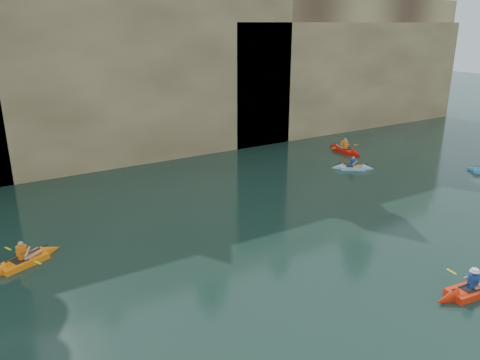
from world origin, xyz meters
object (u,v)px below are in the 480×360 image
kayaker_orange (23,261)px  kayaker_ltblue_near (353,167)px  kayaker_red_far (345,150)px  main_kayaker (471,290)px

kayaker_orange → kayaker_ltblue_near: 21.04m
kayaker_ltblue_near → kayaker_red_far: (2.73, 3.61, 0.03)m
main_kayaker → kayaker_red_far: kayaker_red_far is taller
kayaker_orange → kayaker_red_far: size_ratio=0.93×
main_kayaker → kayaker_red_far: size_ratio=0.94×
kayaker_red_far → kayaker_orange: bearing=108.2°
main_kayaker → kayaker_orange: size_ratio=1.01×
kayaker_orange → kayaker_red_far: kayaker_red_far is taller
kayaker_orange → kayaker_red_far: 24.40m
main_kayaker → kayaker_orange: kayaker_orange is taller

